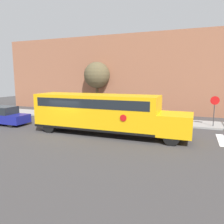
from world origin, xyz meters
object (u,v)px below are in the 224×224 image
(parked_car, at_px, (3,116))
(tree_near_sidewalk, at_px, (97,75))
(school_bus, at_px, (102,112))
(stop_sign, at_px, (214,107))

(parked_car, xyz_separation_m, tree_near_sidewalk, (4.70, 9.74, 3.63))
(parked_car, bearing_deg, school_bus, 0.22)
(parked_car, relative_size, tree_near_sidewalk, 0.74)
(parked_car, distance_m, tree_near_sidewalk, 11.41)
(school_bus, height_order, stop_sign, school_bus)
(school_bus, height_order, tree_near_sidewalk, tree_near_sidewalk)
(stop_sign, distance_m, tree_near_sidewalk, 13.79)
(tree_near_sidewalk, bearing_deg, stop_sign, -20.06)
(parked_car, xyz_separation_m, stop_sign, (17.41, 5.10, 0.97))
(school_bus, bearing_deg, parked_car, -179.78)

